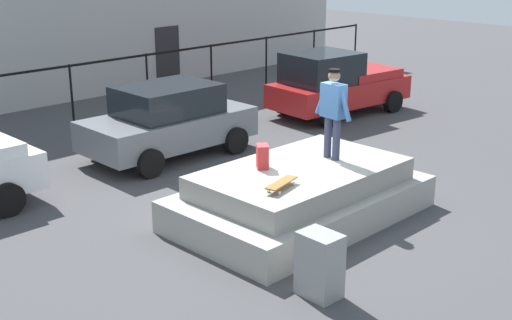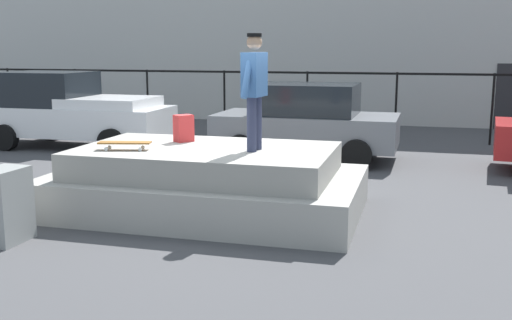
{
  "view_description": "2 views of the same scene",
  "coord_description": "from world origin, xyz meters",
  "px_view_note": "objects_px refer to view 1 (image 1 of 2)",
  "views": [
    {
      "loc": [
        -8.91,
        -7.91,
        4.92
      ],
      "look_at": [
        -0.12,
        0.87,
        0.88
      ],
      "focal_mm": 48.23,
      "sensor_mm": 36.0,
      "label": 1
    },
    {
      "loc": [
        3.02,
        -8.62,
        2.46
      ],
      "look_at": [
        0.49,
        0.61,
        0.67
      ],
      "focal_mm": 42.05,
      "sensor_mm": 36.0,
      "label": 2
    }
  ],
  "objects_px": {
    "skateboarder": "(333,108)",
    "car_red_pickup_far": "(336,83)",
    "skateboard": "(282,183)",
    "backpack": "(262,157)",
    "car_grey_sedan_mid": "(168,120)",
    "utility_box": "(320,265)"
  },
  "relations": [
    {
      "from": "skateboarder",
      "to": "car_red_pickup_far",
      "type": "bearing_deg",
      "value": 37.91
    },
    {
      "from": "skateboard",
      "to": "backpack",
      "type": "height_order",
      "value": "backpack"
    },
    {
      "from": "backpack",
      "to": "car_grey_sedan_mid",
      "type": "xyz_separation_m",
      "value": [
        1.2,
        4.24,
        -0.34
      ]
    },
    {
      "from": "skateboarder",
      "to": "utility_box",
      "type": "bearing_deg",
      "value": -143.48
    },
    {
      "from": "skateboarder",
      "to": "skateboard",
      "type": "distance_m",
      "value": 2.1
    },
    {
      "from": "skateboarder",
      "to": "utility_box",
      "type": "xyz_separation_m",
      "value": [
        -2.74,
        -2.03,
        -1.48
      ]
    },
    {
      "from": "backpack",
      "to": "utility_box",
      "type": "distance_m",
      "value": 3.01
    },
    {
      "from": "skateboard",
      "to": "utility_box",
      "type": "xyz_separation_m",
      "value": [
        -0.89,
        -1.58,
        -0.6
      ]
    },
    {
      "from": "backpack",
      "to": "utility_box",
      "type": "height_order",
      "value": "backpack"
    },
    {
      "from": "skateboarder",
      "to": "skateboard",
      "type": "height_order",
      "value": "skateboarder"
    },
    {
      "from": "skateboarder",
      "to": "car_red_pickup_far",
      "type": "relative_size",
      "value": 0.38
    },
    {
      "from": "car_red_pickup_far",
      "to": "car_grey_sedan_mid",
      "type": "bearing_deg",
      "value": 177.54
    },
    {
      "from": "skateboarder",
      "to": "skateboard",
      "type": "relative_size",
      "value": 2.12
    },
    {
      "from": "skateboard",
      "to": "backpack",
      "type": "xyz_separation_m",
      "value": [
        0.54,
        0.97,
        0.11
      ]
    },
    {
      "from": "skateboard",
      "to": "backpack",
      "type": "distance_m",
      "value": 1.11
    },
    {
      "from": "skateboard",
      "to": "backpack",
      "type": "bearing_deg",
      "value": 60.87
    },
    {
      "from": "car_red_pickup_far",
      "to": "backpack",
      "type": "bearing_deg",
      "value": -150.66
    },
    {
      "from": "backpack",
      "to": "car_red_pickup_far",
      "type": "xyz_separation_m",
      "value": [
        7.1,
        3.99,
        -0.29
      ]
    },
    {
      "from": "skateboarder",
      "to": "car_grey_sedan_mid",
      "type": "relative_size",
      "value": 0.42
    },
    {
      "from": "skateboarder",
      "to": "backpack",
      "type": "distance_m",
      "value": 1.6
    },
    {
      "from": "skateboard",
      "to": "car_grey_sedan_mid",
      "type": "distance_m",
      "value": 5.5
    },
    {
      "from": "skateboard",
      "to": "car_red_pickup_far",
      "type": "bearing_deg",
      "value": 32.99
    }
  ]
}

